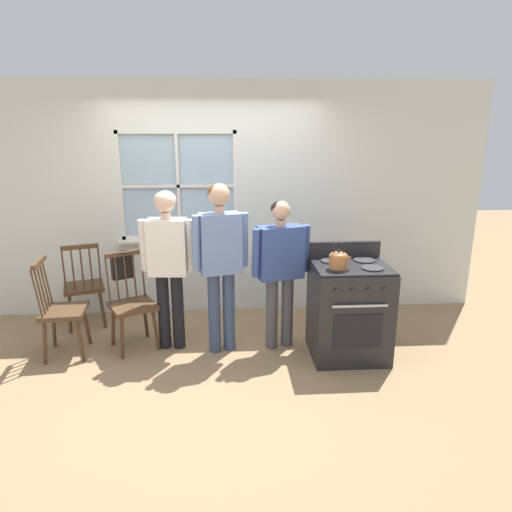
% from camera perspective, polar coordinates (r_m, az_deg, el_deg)
% --- Properties ---
extents(ground_plane, '(16.00, 16.00, 0.00)m').
position_cam_1_polar(ground_plane, '(4.48, -5.34, -13.36)').
color(ground_plane, '#937551').
extents(wall_back, '(6.40, 0.16, 2.70)m').
position_cam_1_polar(wall_back, '(5.38, -5.07, 6.69)').
color(wall_back, silver).
rests_on(wall_back, ground_plane).
extents(chair_by_window, '(0.56, 0.55, 0.98)m').
position_cam_1_polar(chair_by_window, '(4.78, -15.25, -5.96)').
color(chair_by_window, '#4C331E').
rests_on(chair_by_window, ground_plane).
extents(chair_near_wall, '(0.44, 0.46, 0.98)m').
position_cam_1_polar(chair_near_wall, '(4.85, -23.14, -6.38)').
color(chair_near_wall, '#4C331E').
rests_on(chair_near_wall, ground_plane).
extents(chair_center_cluster, '(0.52, 0.51, 0.98)m').
position_cam_1_polar(chair_center_cluster, '(5.45, -20.71, -3.72)').
color(chair_center_cluster, '#4C331E').
rests_on(chair_center_cluster, ground_plane).
extents(person_elderly_left, '(0.53, 0.23, 1.60)m').
position_cam_1_polar(person_elderly_left, '(4.52, -10.96, -0.02)').
color(person_elderly_left, black).
rests_on(person_elderly_left, ground_plane).
extents(person_teen_center, '(0.55, 0.30, 1.68)m').
position_cam_1_polar(person_teen_center, '(4.37, -4.48, 0.45)').
color(person_teen_center, '#384766').
rests_on(person_teen_center, ground_plane).
extents(person_adult_right, '(0.60, 0.32, 1.51)m').
position_cam_1_polar(person_adult_right, '(4.48, 3.05, -0.72)').
color(person_adult_right, '#4C4C51').
rests_on(person_adult_right, ground_plane).
extents(stove, '(0.72, 0.68, 1.08)m').
position_cam_1_polar(stove, '(4.55, 11.52, -6.57)').
color(stove, '#232326').
rests_on(stove, ground_plane).
extents(kettle, '(0.21, 0.17, 0.25)m').
position_cam_1_polar(kettle, '(4.21, 10.27, -0.38)').
color(kettle, '#A86638').
rests_on(kettle, stove).
extents(potted_plant, '(0.17, 0.17, 0.28)m').
position_cam_1_polar(potted_plant, '(5.42, -11.87, 2.63)').
color(potted_plant, '#935B3D').
rests_on(potted_plant, wall_back).
extents(handbag, '(0.24, 0.25, 0.31)m').
position_cam_1_polar(handbag, '(4.88, -16.35, -1.16)').
color(handbag, black).
rests_on(handbag, chair_by_window).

